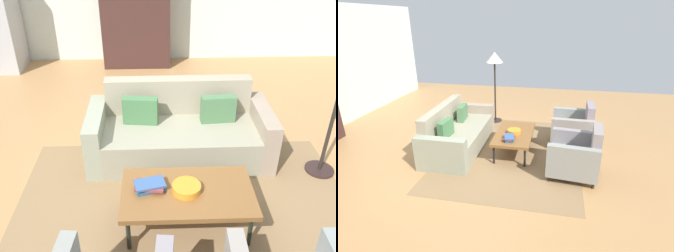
% 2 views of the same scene
% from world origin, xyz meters
% --- Properties ---
extents(ground_plane, '(11.09, 11.09, 0.00)m').
position_xyz_m(ground_plane, '(0.00, 0.00, 0.00)').
color(ground_plane, '#B4834F').
extents(area_rug, '(3.40, 2.60, 0.01)m').
position_xyz_m(area_rug, '(0.32, -0.76, 0.00)').
color(area_rug, olive).
rests_on(area_rug, ground).
extents(couch, '(2.11, 0.91, 0.86)m').
position_xyz_m(couch, '(0.32, 0.38, 0.29)').
color(couch, gray).
rests_on(couch, ground).
extents(coffee_table, '(1.20, 0.70, 0.41)m').
position_xyz_m(coffee_table, '(0.32, -0.81, 0.37)').
color(coffee_table, black).
rests_on(coffee_table, ground).
extents(fruit_bowl, '(0.26, 0.26, 0.07)m').
position_xyz_m(fruit_bowl, '(0.31, -0.81, 0.44)').
color(fruit_bowl, orange).
rests_on(fruit_bowl, coffee_table).
extents(book_stack, '(0.30, 0.22, 0.08)m').
position_xyz_m(book_stack, '(-0.02, -0.77, 0.44)').
color(book_stack, '#2A5987').
rests_on(book_stack, coffee_table).
extents(cabinet, '(1.20, 0.51, 1.80)m').
position_xyz_m(cabinet, '(-0.28, 3.28, 0.90)').
color(cabinet, '#3D2421').
rests_on(cabinet, ground).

